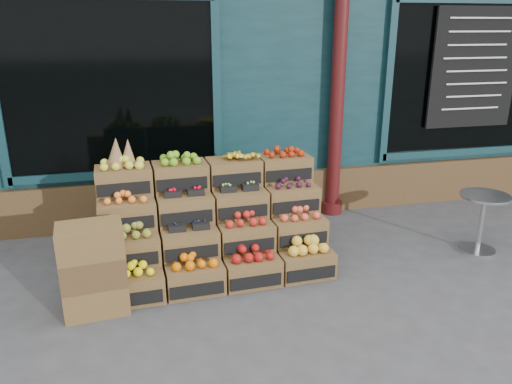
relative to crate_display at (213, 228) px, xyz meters
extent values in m
plane|color=#434345|center=(0.64, -0.83, -0.44)|extent=(60.00, 60.00, 0.00)
cube|color=#0F2F35|center=(0.64, 4.37, 1.96)|extent=(12.00, 6.00, 4.80)
cube|color=#0F2F35|center=(0.64, 1.42, 1.06)|extent=(12.00, 0.12, 3.00)
cube|color=#4F371F|center=(0.64, 1.35, -0.14)|extent=(12.00, 0.18, 0.60)
cube|color=black|center=(-0.96, 1.35, 1.31)|extent=(2.40, 0.06, 2.00)
cube|color=black|center=(3.84, 1.35, 1.31)|extent=(2.40, 0.06, 2.00)
cylinder|color=#461011|center=(1.84, 1.22, 1.16)|extent=(0.18, 0.18, 3.20)
cube|color=black|center=(3.84, 1.27, 1.46)|extent=(1.30, 0.04, 1.60)
cube|color=brown|center=(-0.83, -0.50, -0.30)|extent=(0.57, 0.41, 0.28)
cube|color=black|center=(-0.82, -0.70, -0.33)|extent=(0.51, 0.04, 0.12)
cube|color=yellow|center=(-0.83, -0.50, -0.12)|extent=(0.45, 0.31, 0.09)
cube|color=brown|center=(-0.26, -0.47, -0.30)|extent=(0.57, 0.41, 0.28)
cube|color=black|center=(-0.25, -0.68, -0.33)|extent=(0.51, 0.04, 0.12)
cube|color=orange|center=(-0.26, -0.47, -0.11)|extent=(0.45, 0.31, 0.10)
cube|color=brown|center=(0.31, -0.45, -0.30)|extent=(0.57, 0.41, 0.28)
cube|color=black|center=(0.32, -0.65, -0.33)|extent=(0.51, 0.04, 0.12)
cube|color=#A0120F|center=(0.31, -0.45, -0.11)|extent=(0.45, 0.31, 0.11)
cube|color=brown|center=(0.89, -0.42, -0.30)|extent=(0.57, 0.41, 0.28)
cube|color=black|center=(0.89, -0.62, -0.33)|extent=(0.51, 0.04, 0.12)
cube|color=gold|center=(0.89, -0.42, -0.10)|extent=(0.45, 0.31, 0.13)
cube|color=brown|center=(-0.84, -0.26, -0.02)|extent=(0.57, 0.41, 0.28)
cube|color=black|center=(-0.84, -0.47, -0.05)|extent=(0.51, 0.04, 0.12)
cube|color=olive|center=(-0.84, -0.26, 0.16)|extent=(0.45, 0.31, 0.09)
cube|color=brown|center=(-0.27, -0.24, -0.02)|extent=(0.57, 0.41, 0.28)
cube|color=black|center=(-0.26, -0.44, -0.05)|extent=(0.51, 0.04, 0.12)
cube|color=#1C193A|center=(-0.27, -0.24, 0.13)|extent=(0.45, 0.31, 0.03)
cube|color=brown|center=(0.30, -0.21, -0.02)|extent=(0.57, 0.41, 0.28)
cube|color=black|center=(0.31, -0.42, -0.05)|extent=(0.51, 0.04, 0.12)
cube|color=#AF2017|center=(0.30, -0.21, 0.16)|extent=(0.45, 0.31, 0.09)
cube|color=brown|center=(0.87, -0.19, -0.02)|extent=(0.57, 0.41, 0.28)
cube|color=black|center=(0.88, -0.39, -0.05)|extent=(0.51, 0.04, 0.12)
cube|color=#E85032|center=(0.87, -0.19, 0.16)|extent=(0.45, 0.31, 0.09)
cube|color=brown|center=(-0.86, -0.03, 0.25)|extent=(0.57, 0.41, 0.28)
cube|color=black|center=(-0.85, -0.23, 0.22)|extent=(0.51, 0.04, 0.12)
cube|color=orange|center=(-0.86, -0.03, 0.43)|extent=(0.45, 0.31, 0.07)
cube|color=brown|center=(-0.28, 0.00, 0.25)|extent=(0.57, 0.41, 0.28)
cube|color=black|center=(-0.27, -0.21, 0.22)|extent=(0.51, 0.04, 0.12)
cube|color=red|center=(-0.28, 0.00, 0.41)|extent=(0.45, 0.31, 0.04)
cube|color=brown|center=(0.29, 0.02, 0.25)|extent=(0.57, 0.41, 0.28)
cube|color=black|center=(0.30, -0.18, 0.22)|extent=(0.51, 0.04, 0.12)
cube|color=#94D75F|center=(0.29, 0.02, 0.41)|extent=(0.45, 0.31, 0.03)
cube|color=brown|center=(0.86, 0.05, 0.25)|extent=(0.57, 0.41, 0.28)
cube|color=black|center=(0.87, -0.16, 0.22)|extent=(0.51, 0.04, 0.12)
cube|color=#340E27|center=(0.86, 0.05, 0.43)|extent=(0.45, 0.31, 0.07)
cube|color=brown|center=(-0.87, 0.20, 0.53)|extent=(0.57, 0.41, 0.28)
cube|color=black|center=(-0.86, 0.00, 0.50)|extent=(0.51, 0.04, 0.12)
cube|color=yellow|center=(-0.87, 0.20, 0.71)|extent=(0.45, 0.31, 0.09)
cube|color=brown|center=(-0.29, 0.23, 0.53)|extent=(0.57, 0.41, 0.28)
cube|color=black|center=(-0.28, 0.03, 0.50)|extent=(0.51, 0.04, 0.12)
cube|color=#68A31E|center=(-0.29, 0.23, 0.71)|extent=(0.45, 0.31, 0.09)
cube|color=brown|center=(0.28, 0.25, 0.53)|extent=(0.57, 0.41, 0.28)
cube|color=black|center=(0.29, 0.05, 0.50)|extent=(0.51, 0.04, 0.12)
cube|color=gold|center=(0.28, 0.25, 0.71)|extent=(0.45, 0.31, 0.08)
cube|color=brown|center=(0.85, 0.28, 0.53)|extent=(0.57, 0.41, 0.28)
cube|color=black|center=(0.86, 0.08, 0.50)|extent=(0.51, 0.04, 0.12)
cube|color=#9B2008|center=(0.85, 0.28, 0.71)|extent=(0.45, 0.31, 0.08)
cube|color=#4F371F|center=(0.02, -0.23, -0.30)|extent=(2.29, 0.48, 0.28)
cube|color=#4F371F|center=(0.00, 0.01, -0.16)|extent=(2.29, 0.48, 0.55)
cube|color=#4F371F|center=(-0.01, 0.24, -0.02)|extent=(2.29, 0.48, 0.83)
cone|color=olive|center=(-0.92, 0.20, 0.83)|extent=(0.19, 0.19, 0.32)
cone|color=olive|center=(-0.80, 0.25, 0.80)|extent=(0.17, 0.17, 0.28)
cube|color=brown|center=(-1.17, -0.62, -0.30)|extent=(0.59, 0.44, 0.28)
cube|color=#4F371F|center=(-1.17, -0.62, -0.02)|extent=(0.59, 0.44, 0.28)
cube|color=brown|center=(-1.17, -0.62, 0.26)|extent=(0.59, 0.44, 0.28)
cylinder|color=silver|center=(3.00, -0.34, -0.43)|extent=(0.40, 0.40, 0.03)
cylinder|color=silver|center=(3.00, -0.34, -0.10)|extent=(0.05, 0.05, 0.65)
cylinder|color=silver|center=(3.00, -0.34, 0.23)|extent=(0.54, 0.54, 0.03)
imported|color=#1D6726|center=(-1.19, 2.10, 0.46)|extent=(0.68, 0.46, 1.80)
camera|label=1|loc=(-0.69, -4.81, 2.04)|focal=35.00mm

